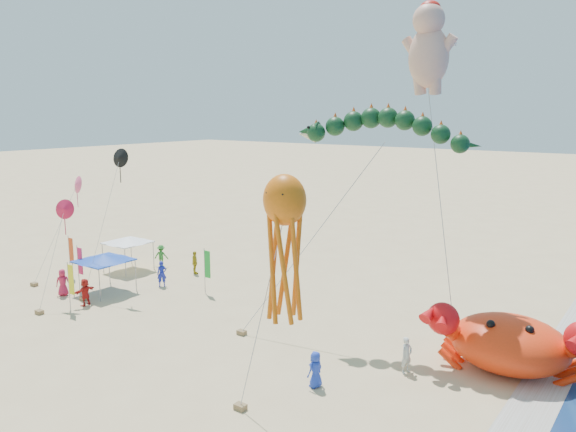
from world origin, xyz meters
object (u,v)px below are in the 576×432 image
Objects in this scene: cherub_kite at (429,46)px; canopy_blue at (104,258)px; dragon_kite at (383,134)px; canopy_white at (127,240)px; octopus_kite at (284,237)px; crab_inflatable at (509,342)px.

canopy_blue is at bearing -159.80° from cherub_kite.
canopy_white is at bearing 179.56° from dragon_kite.
cherub_kite reaches higher than octopus_kite.
canopy_blue is (-19.80, 5.90, -5.15)m from octopus_kite.
canopy_white is (-3.11, 4.49, -0.00)m from canopy_blue.
crab_inflatable is at bearing 8.45° from canopy_blue.
dragon_kite is at bearing -110.45° from cherub_kite.
dragon_kite is 23.57m from canopy_white.
crab_inflatable is at bearing 57.54° from octopus_kite.
dragon_kite is at bearing 12.96° from canopy_blue.
canopy_white is (-29.12, 0.63, 0.97)m from crab_inflatable.
octopus_kite is at bearing -16.61° from canopy_blue.
dragon_kite reaches higher than canopy_blue.
dragon_kite is 1.22× the size of octopus_kite.
canopy_white is (-23.00, -2.83, -13.44)m from cherub_kite.
cherub_kite is at bearing 7.01° from canopy_white.
octopus_kite is 21.29m from canopy_blue.
dragon_kite reaches higher than octopus_kite.
dragon_kite is 3.73× the size of canopy_white.
octopus_kite is 3.06× the size of canopy_white.
canopy_white is (-21.88, 0.17, -8.75)m from dragon_kite.
canopy_blue and canopy_white have the same top height.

